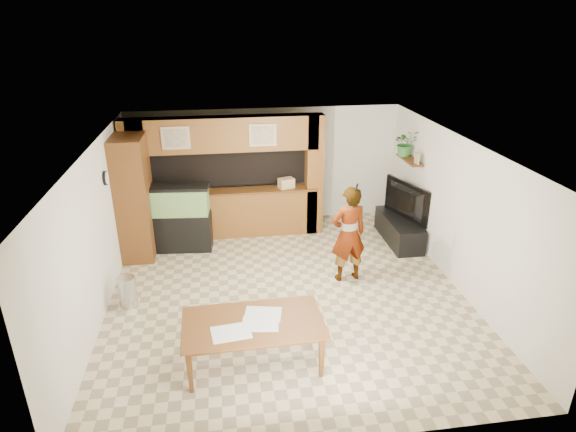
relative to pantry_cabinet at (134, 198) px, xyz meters
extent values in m
plane|color=#C7B48A|center=(2.70, -1.85, -1.20)|extent=(6.50, 6.50, 0.00)
plane|color=white|center=(2.70, -1.85, 1.40)|extent=(6.50, 6.50, 0.00)
plane|color=silver|center=(2.70, 1.40, 0.10)|extent=(6.00, 0.00, 6.00)
plane|color=silver|center=(-0.30, -1.85, 0.10)|extent=(0.00, 6.50, 6.50)
plane|color=silver|center=(5.70, -1.85, 0.10)|extent=(0.00, 6.50, 6.50)
cube|color=brown|center=(1.80, 0.60, -0.70)|extent=(3.80, 0.35, 1.00)
cube|color=#5D3516|center=(1.80, 0.60, -0.18)|extent=(3.80, 0.43, 0.04)
cube|color=brown|center=(1.80, 0.60, 1.05)|extent=(3.80, 0.35, 0.70)
cube|color=brown|center=(0.00, 0.60, 0.10)|extent=(0.50, 0.35, 2.60)
cube|color=brown|center=(3.65, 0.60, 0.10)|extent=(0.35, 0.35, 2.60)
cube|color=black|center=(1.80, 1.15, 0.25)|extent=(4.20, 0.45, 0.85)
cube|color=tan|center=(0.85, 0.41, 1.05)|extent=(0.55, 0.03, 0.45)
cube|color=tan|center=(0.85, 0.39, 1.05)|extent=(0.43, 0.01, 0.35)
cube|color=tan|center=(2.55, 0.41, 1.05)|extent=(0.55, 0.03, 0.45)
cube|color=tan|center=(2.55, 0.39, 1.05)|extent=(0.43, 0.01, 0.35)
cylinder|color=black|center=(-0.27, -0.85, 0.70)|extent=(0.04, 0.25, 0.25)
cylinder|color=white|center=(-0.24, -0.85, 0.70)|extent=(0.01, 0.21, 0.21)
cube|color=#5D3516|center=(5.55, 0.10, 0.50)|extent=(0.25, 0.90, 0.04)
cube|color=#5D3516|center=(0.00, 0.00, 0.00)|extent=(0.60, 0.99, 2.41)
cylinder|color=#B2B2B7|center=(0.05, -1.91, -0.94)|extent=(0.29, 0.29, 0.53)
cube|color=black|center=(0.80, 0.10, -0.82)|extent=(1.24, 0.47, 0.78)
cube|color=#388E4E|center=(0.80, 0.10, -0.16)|extent=(1.19, 0.44, 0.54)
cube|color=black|center=(0.80, 0.10, 0.14)|extent=(1.24, 0.47, 0.06)
cube|color=black|center=(5.35, -0.19, -0.95)|extent=(0.57, 1.55, 0.52)
imported|color=black|center=(5.35, -0.19, -0.31)|extent=(0.60, 1.32, 0.77)
cube|color=tan|center=(5.55, -0.25, 0.62)|extent=(0.04, 0.17, 0.22)
imported|color=#306F2C|center=(5.52, 0.32, 0.79)|extent=(0.50, 0.44, 0.55)
imported|color=#927250|center=(3.85, -1.56, -0.31)|extent=(0.70, 0.51, 1.78)
cylinder|color=black|center=(3.90, -1.72, 0.62)|extent=(0.03, 0.10, 0.16)
imported|color=#5D3516|center=(2.00, -3.64, -0.87)|extent=(1.92, 1.10, 0.67)
cube|color=silver|center=(1.70, -3.80, -0.54)|extent=(0.55, 0.43, 0.01)
cube|color=silver|center=(2.09, -3.66, -0.54)|extent=(0.53, 0.42, 0.01)
cube|color=silver|center=(2.15, -3.44, -0.53)|extent=(0.56, 0.46, 0.01)
cube|color=tan|center=(3.05, 0.60, -0.06)|extent=(0.37, 0.30, 0.21)
camera|label=1|loc=(1.68, -9.00, 3.30)|focal=30.00mm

